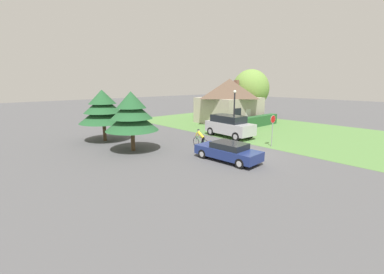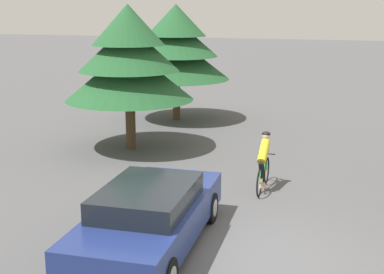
{
  "view_description": "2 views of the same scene",
  "coord_description": "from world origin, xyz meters",
  "px_view_note": "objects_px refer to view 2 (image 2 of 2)",
  "views": [
    {
      "loc": [
        -14.7,
        -11.1,
        5.21
      ],
      "look_at": [
        -1.61,
        3.52,
        1.01
      ],
      "focal_mm": 24.0,
      "sensor_mm": 36.0,
      "label": 1
    },
    {
      "loc": [
        1.88,
        -8.87,
        4.43
      ],
      "look_at": [
        -2.22,
        3.54,
        1.26
      ],
      "focal_mm": 50.0,
      "sensor_mm": 36.0,
      "label": 2
    }
  ],
  "objects_px": {
    "conifer_tall_far": "(176,47)",
    "sedan_left_lane": "(150,217)",
    "cyclist": "(264,162)",
    "conifer_tall_near": "(129,59)"
  },
  "relations": [
    {
      "from": "cyclist",
      "to": "sedan_left_lane",
      "type": "bearing_deg",
      "value": 160.3
    },
    {
      "from": "conifer_tall_far",
      "to": "cyclist",
      "type": "bearing_deg",
      "value": -56.05
    },
    {
      "from": "sedan_left_lane",
      "to": "cyclist",
      "type": "distance_m",
      "value": 4.29
    },
    {
      "from": "conifer_tall_near",
      "to": "conifer_tall_far",
      "type": "distance_m",
      "value": 4.82
    },
    {
      "from": "sedan_left_lane",
      "to": "conifer_tall_far",
      "type": "distance_m",
      "value": 12.23
    },
    {
      "from": "sedan_left_lane",
      "to": "cyclist",
      "type": "xyz_separation_m",
      "value": [
        1.35,
        4.07,
        0.05
      ]
    },
    {
      "from": "sedan_left_lane",
      "to": "conifer_tall_near",
      "type": "height_order",
      "value": "conifer_tall_near"
    },
    {
      "from": "sedan_left_lane",
      "to": "conifer_tall_near",
      "type": "relative_size",
      "value": 1.02
    },
    {
      "from": "conifer_tall_far",
      "to": "sedan_left_lane",
      "type": "bearing_deg",
      "value": -72.46
    },
    {
      "from": "sedan_left_lane",
      "to": "conifer_tall_far",
      "type": "height_order",
      "value": "conifer_tall_far"
    }
  ]
}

